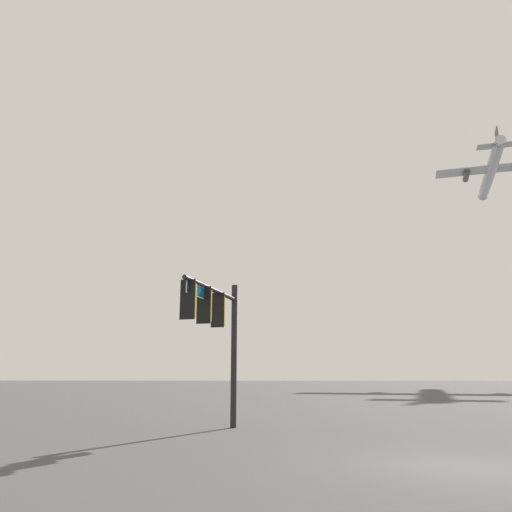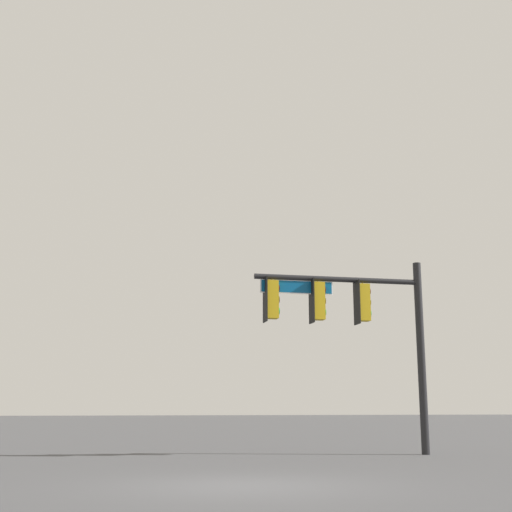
{
  "view_description": "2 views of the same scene",
  "coord_description": "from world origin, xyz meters",
  "views": [
    {
      "loc": [
        12.08,
        -3.73,
        1.97
      ],
      "look_at": [
        -7.17,
        -5.02,
        6.61
      ],
      "focal_mm": 35.0,
      "sensor_mm": 36.0,
      "label": 1
    },
    {
      "loc": [
        4.87,
        11.42,
        1.23
      ],
      "look_at": [
        -3.92,
        -8.28,
        5.93
      ],
      "focal_mm": 50.0,
      "sensor_mm": 36.0,
      "label": 2
    }
  ],
  "objects": [
    {
      "name": "signal_pole_near",
      "position": [
        -6.25,
        -6.42,
        3.96
      ],
      "size": [
        5.07,
        1.38,
        5.64
      ],
      "color": "black",
      "rests_on": "ground_plane"
    },
    {
      "name": "airplane",
      "position": [
        -126.56,
        55.14,
        59.62
      ],
      "size": [
        33.27,
        30.6,
        10.35
      ],
      "color": "#B2B7C1"
    },
    {
      "name": "ground_plane",
      "position": [
        0.0,
        0.0,
        0.0
      ],
      "size": [
        400.0,
        400.0,
        0.0
      ],
      "primitive_type": "plane",
      "color": "#474749"
    }
  ]
}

